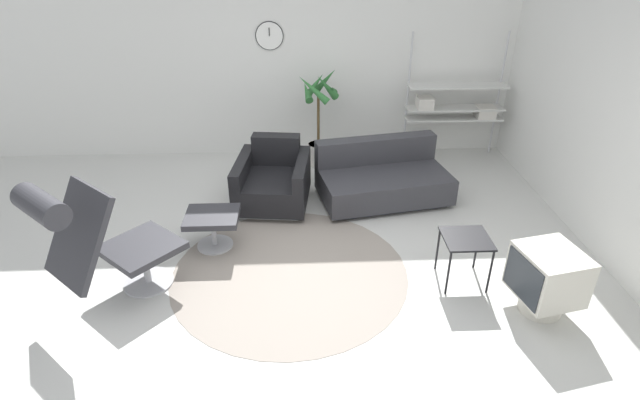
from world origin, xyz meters
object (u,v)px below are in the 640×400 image
(lounge_chair, at_px, (94,235))
(ottoman, at_px, (213,222))
(armchair_red, at_px, (273,182))
(couch_low, at_px, (382,179))
(potted_plant, at_px, (319,123))
(side_table, at_px, (466,243))
(crt_television, at_px, (547,279))
(shelf_unit, at_px, (456,105))

(lounge_chair, distance_m, ottoman, 1.22)
(lounge_chair, relative_size, armchair_red, 1.23)
(lounge_chair, height_order, couch_low, lounge_chair)
(lounge_chair, relative_size, potted_plant, 0.92)
(ottoman, height_order, couch_low, couch_low)
(side_table, xyz_separation_m, potted_plant, (-1.18, 2.59, 0.18))
(side_table, relative_size, crt_television, 0.80)
(shelf_unit, bearing_deg, couch_low, -134.84)
(ottoman, bearing_deg, lounge_chair, -131.84)
(potted_plant, xyz_separation_m, shelf_unit, (1.83, 0.18, 0.16))
(crt_television, height_order, potted_plant, potted_plant)
(lounge_chair, bearing_deg, side_table, 45.40)
(ottoman, xyz_separation_m, side_table, (2.32, -0.66, 0.13))
(shelf_unit, bearing_deg, lounge_chair, -141.65)
(side_table, bearing_deg, armchair_red, 138.59)
(lounge_chair, height_order, armchair_red, lounge_chair)
(side_table, height_order, crt_television, crt_television)
(shelf_unit, bearing_deg, side_table, -103.39)
(couch_low, bearing_deg, crt_television, 105.87)
(potted_plant, relative_size, shelf_unit, 0.78)
(ottoman, xyz_separation_m, crt_television, (2.87, -1.09, 0.04))
(side_table, bearing_deg, couch_low, 106.54)
(crt_television, bearing_deg, shelf_unit, -13.88)
(couch_low, bearing_deg, ottoman, 16.74)
(potted_plant, bearing_deg, lounge_chair, -124.41)
(ottoman, bearing_deg, side_table, -15.95)
(lounge_chair, xyz_separation_m, potted_plant, (1.91, 2.78, -0.11))
(armchair_red, xyz_separation_m, potted_plant, (0.58, 1.04, 0.33))
(armchair_red, xyz_separation_m, side_table, (1.75, -1.55, 0.15))
(shelf_unit, bearing_deg, crt_television, -91.96)
(side_table, bearing_deg, ottoman, 164.05)
(lounge_chair, height_order, crt_television, lounge_chair)
(side_table, xyz_separation_m, crt_television, (0.55, -0.43, -0.09))
(ottoman, distance_m, crt_television, 3.07)
(crt_television, bearing_deg, lounge_chair, 74.37)
(ottoman, height_order, crt_television, crt_television)
(armchair_red, distance_m, crt_television, 3.03)
(ottoman, bearing_deg, couch_low, 27.58)
(lounge_chair, xyz_separation_m, couch_low, (2.60, 1.81, -0.47))
(armchair_red, bearing_deg, side_table, 145.02)
(potted_plant, distance_m, shelf_unit, 1.85)
(potted_plant, bearing_deg, side_table, -65.58)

